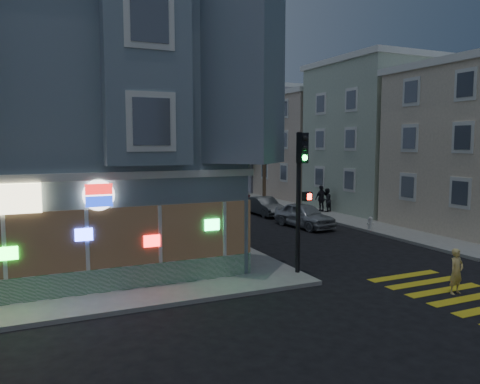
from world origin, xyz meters
TOP-DOWN VIEW (x-y plane):
  - ground at (0.00, 0.00)m, footprint 120.00×120.00m
  - sidewalk_ne at (23.00, 23.00)m, footprint 24.00×42.00m
  - corner_building at (-6.00, 10.98)m, footprint 14.60×14.60m
  - row_house_b at (19.50, 16.00)m, footprint 12.00×8.60m
  - row_house_c at (19.50, 25.00)m, footprint 12.00×8.60m
  - row_house_d at (19.50, 34.00)m, footprint 12.00×8.60m
  - utility_pole at (12.00, 24.00)m, footprint 2.20×0.30m
  - street_tree_near at (12.20, 30.00)m, footprint 3.00×3.00m
  - street_tree_far at (12.20, 38.00)m, footprint 3.00×3.00m
  - running_child at (6.56, -0.67)m, footprint 0.59×0.40m
  - pedestrian_a at (13.00, 16.14)m, footprint 1.00×0.89m
  - pedestrian_b at (12.66, 16.30)m, footprint 1.17×0.62m
  - parked_car_a at (8.60, 12.13)m, footprint 2.30×4.53m
  - parked_car_b at (8.60, 17.33)m, footprint 1.39×3.91m
  - parked_car_c at (8.85, 22.53)m, footprint 1.89×4.43m
  - parked_car_d at (8.60, 27.73)m, footprint 2.96×5.54m
  - traffic_signal at (2.82, 3.24)m, footprint 0.66×0.60m
  - fire_hydrant at (11.30, 9.36)m, footprint 0.42×0.24m

SIDE VIEW (x-z plane):
  - ground at x=0.00m, z-range 0.00..0.00m
  - sidewalk_ne at x=23.00m, z-range 0.00..0.15m
  - fire_hydrant at x=11.30m, z-range 0.17..0.90m
  - parked_car_c at x=8.85m, z-range 0.00..1.27m
  - parked_car_b at x=8.60m, z-range 0.00..1.29m
  - parked_car_a at x=8.60m, z-range 0.00..1.48m
  - parked_car_d at x=8.60m, z-range 0.00..1.48m
  - running_child at x=6.56m, z-range 0.00..1.55m
  - pedestrian_a at x=13.00m, z-range 0.15..1.83m
  - pedestrian_b at x=12.66m, z-range 0.15..2.06m
  - traffic_signal at x=2.82m, z-range 1.09..6.42m
  - street_tree_near at x=12.20m, z-range 1.29..6.59m
  - street_tree_far at x=12.20m, z-range 1.29..6.59m
  - row_house_c at x=19.50m, z-range 0.15..9.15m
  - utility_pole at x=12.00m, z-range 0.30..9.30m
  - row_house_b at x=19.50m, z-range 0.15..10.65m
  - row_house_d at x=19.50m, z-range 0.15..10.65m
  - corner_building at x=-6.00m, z-range 0.12..11.52m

